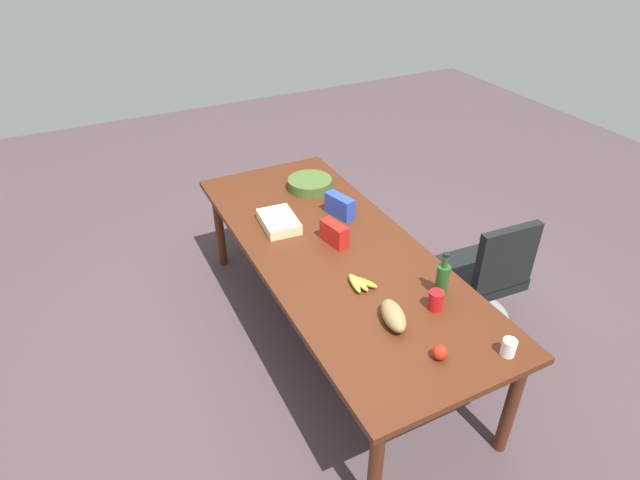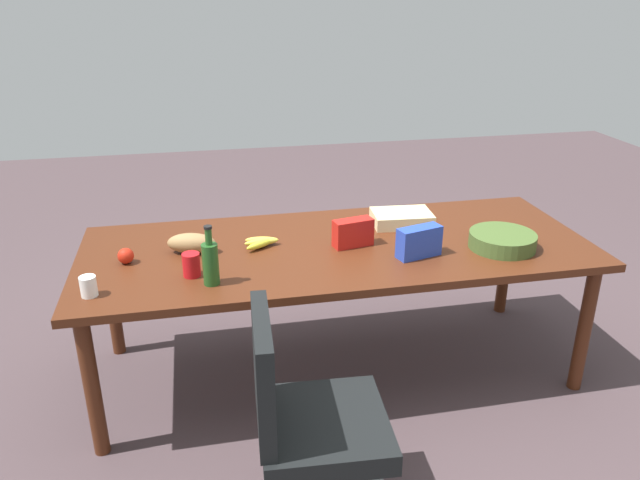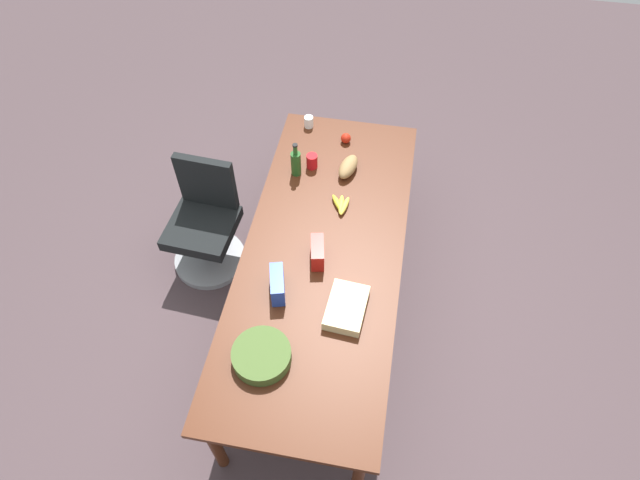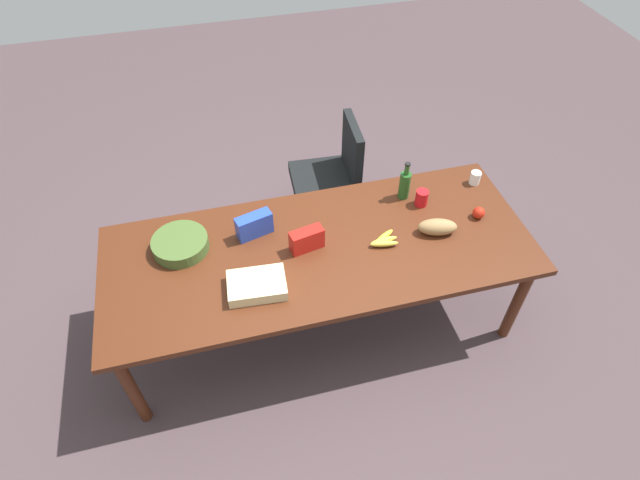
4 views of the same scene
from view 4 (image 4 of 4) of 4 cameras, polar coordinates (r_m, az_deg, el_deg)
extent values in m
plane|color=#49393D|center=(3.65, -0.04, -8.85)|extent=(10.00, 10.00, 0.00)
cube|color=#4B2211|center=(3.08, -0.04, -1.18)|extent=(2.57, 1.02, 0.04)
cylinder|color=#4B2211|center=(3.16, -20.20, -15.24)|extent=(0.07, 0.07, 0.71)
cylinder|color=#4B2211|center=(3.53, 21.03, -6.49)|extent=(0.07, 0.07, 0.71)
cylinder|color=#4B2211|center=(3.66, -20.26, -3.76)|extent=(0.07, 0.07, 0.71)
cylinder|color=#4B2211|center=(3.98, 15.32, 2.78)|extent=(0.07, 0.07, 0.71)
cylinder|color=gray|center=(4.28, 0.34, 2.48)|extent=(0.56, 0.56, 0.05)
cylinder|color=gray|center=(4.13, 0.35, 4.57)|extent=(0.06, 0.06, 0.37)
cube|color=black|center=(4.01, 0.37, 6.54)|extent=(0.51, 0.51, 0.09)
cube|color=black|center=(3.88, 3.62, 9.93)|extent=(0.09, 0.43, 0.44)
cylinder|color=red|center=(3.36, 11.21, 4.61)|extent=(0.09, 0.09, 0.11)
cylinder|color=#21501E|center=(3.37, 9.36, 5.98)|extent=(0.08, 0.08, 0.19)
cylinder|color=#21501E|center=(3.29, 9.63, 7.72)|extent=(0.03, 0.03, 0.07)
cylinder|color=black|center=(3.26, 9.73, 8.30)|extent=(0.04, 0.04, 0.01)
ellipsoid|color=gold|center=(3.08, 7.14, -0.41)|extent=(0.17, 0.06, 0.04)
ellipsoid|color=gold|center=(3.10, 7.10, -0.05)|extent=(0.17, 0.05, 0.04)
ellipsoid|color=yellow|center=(3.11, 7.06, 0.32)|extent=(0.16, 0.12, 0.04)
cube|color=red|center=(3.01, -1.48, 0.04)|extent=(0.21, 0.12, 0.14)
cylinder|color=#425B28|center=(3.14, -15.24, -0.44)|extent=(0.40, 0.40, 0.08)
sphere|color=red|center=(3.37, 17.20, 2.91)|extent=(0.09, 0.09, 0.08)
cube|color=beige|center=(2.86, -7.02, -5.01)|extent=(0.34, 0.24, 0.07)
cube|color=#2544B8|center=(3.12, -7.32, 1.64)|extent=(0.23, 0.14, 0.15)
cylinder|color=white|center=(3.62, 16.85, 6.62)|extent=(0.09, 0.09, 0.09)
ellipsoid|color=#977446|center=(3.20, 12.91, 1.42)|extent=(0.26, 0.16, 0.10)
camera|label=1|loc=(3.00, 64.86, 14.41)|focal=29.71mm
camera|label=2|loc=(5.03, -0.64, 34.88)|focal=34.41mm
camera|label=3|loc=(2.28, -75.62, 32.97)|focal=30.02mm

